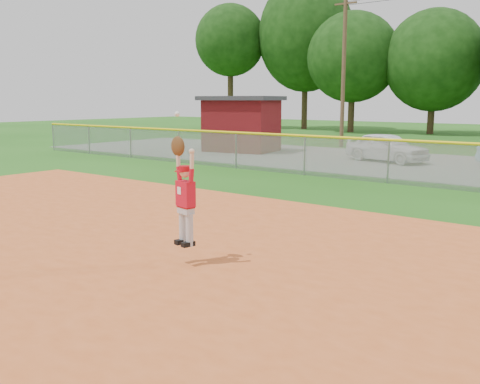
% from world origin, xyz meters
% --- Properties ---
extents(ground, '(120.00, 120.00, 0.00)m').
position_xyz_m(ground, '(0.00, 0.00, 0.00)').
color(ground, '#205814').
rests_on(ground, ground).
extents(clay_infield, '(24.00, 16.00, 0.04)m').
position_xyz_m(clay_infield, '(0.00, -3.00, 0.02)').
color(clay_infield, '#C85624').
rests_on(clay_infield, ground).
extents(parking_strip, '(44.00, 10.00, 0.03)m').
position_xyz_m(parking_strip, '(0.00, 16.00, 0.01)').
color(parking_strip, slate).
rests_on(parking_strip, ground).
extents(car_white_a, '(4.20, 2.48, 1.34)m').
position_xyz_m(car_white_a, '(-2.59, 16.02, 0.70)').
color(car_white_a, white).
rests_on(car_white_a, parking_strip).
extents(utility_shed, '(4.59, 3.88, 3.05)m').
position_xyz_m(utility_shed, '(-11.01, 15.97, 1.56)').
color(utility_shed, '#500B0E').
rests_on(utility_shed, ground).
extents(outfield_fence, '(40.06, 0.10, 1.55)m').
position_xyz_m(outfield_fence, '(0.00, 10.00, 0.88)').
color(outfield_fence, gray).
rests_on(outfield_fence, ground).
extents(ballplayer, '(0.62, 0.32, 2.27)m').
position_xyz_m(ballplayer, '(0.97, -1.03, 1.30)').
color(ballplayer, silver).
rests_on(ballplayer, ground).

